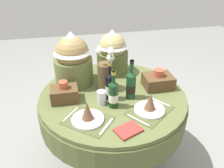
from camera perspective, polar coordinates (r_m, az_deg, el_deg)
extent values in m
plane|color=gray|center=(2.48, 0.16, -17.29)|extent=(8.00, 8.00, 0.00)
cylinder|color=#5B6638|center=(2.00, 0.19, -2.93)|extent=(1.27, 1.27, 0.04)
cylinder|color=#545D33|center=(2.07, 0.18, -5.83)|extent=(1.30, 1.30, 0.21)
cylinder|color=black|center=(2.22, 0.17, -10.79)|extent=(0.12, 0.12, 0.69)
cylinder|color=black|center=(2.47, 0.16, -17.05)|extent=(0.61, 0.61, 0.03)
cube|color=#4E562F|center=(1.70, -6.09, -9.07)|extent=(0.43, 0.42, 0.00)
cylinder|color=white|center=(1.69, -6.11, -8.81)|extent=(0.24, 0.24, 0.02)
cone|color=brown|center=(1.65, -6.26, -6.71)|extent=(0.09, 0.09, 0.14)
cube|color=silver|center=(1.77, -10.38, -7.45)|extent=(0.13, 0.16, 0.00)
cube|color=silver|center=(1.64, -1.42, -10.59)|extent=(0.13, 0.16, 0.00)
cube|color=#4E562F|center=(1.81, 9.39, -6.64)|extent=(0.43, 0.41, 0.00)
cylinder|color=white|center=(1.80, 9.42, -6.38)|extent=(0.24, 0.24, 0.02)
cone|color=brown|center=(1.76, 9.63, -4.34)|extent=(0.09, 0.09, 0.14)
cube|color=silver|center=(1.70, 6.55, -8.97)|extent=(0.12, 0.16, 0.00)
cube|color=silver|center=(1.92, 11.91, -4.38)|extent=(0.13, 0.16, 0.00)
cylinder|color=brown|center=(2.00, -1.73, 1.92)|extent=(0.14, 0.14, 0.25)
sphere|color=white|center=(1.88, -0.36, 8.05)|extent=(0.05, 0.05, 0.05)
cylinder|color=#4C7038|center=(1.91, -0.35, 6.16)|extent=(0.01, 0.01, 0.10)
sphere|color=white|center=(1.96, -0.34, 8.60)|extent=(0.05, 0.05, 0.05)
cylinder|color=#4C7038|center=(1.98, -0.34, 6.95)|extent=(0.01, 0.01, 0.09)
sphere|color=white|center=(1.93, -0.31, 6.58)|extent=(0.07, 0.07, 0.07)
cylinder|color=#4C7038|center=(1.94, -0.31, 5.52)|extent=(0.01, 0.01, 0.03)
sphere|color=white|center=(1.88, -3.48, 8.23)|extent=(0.05, 0.05, 0.05)
cylinder|color=#4C7038|center=(1.91, -3.42, 6.29)|extent=(0.01, 0.01, 0.11)
cylinder|color=#194223|center=(1.89, 4.76, -0.64)|extent=(0.08, 0.08, 0.21)
cylinder|color=black|center=(1.90, 4.74, -1.08)|extent=(0.08, 0.08, 0.07)
cone|color=#194223|center=(1.83, 4.92, 2.71)|extent=(0.08, 0.08, 0.04)
cylinder|color=#194223|center=(1.80, 5.02, 4.57)|extent=(0.03, 0.03, 0.10)
cylinder|color=black|center=(1.78, 5.07, 5.61)|extent=(0.03, 0.03, 0.02)
cylinder|color=#143819|center=(1.78, 0.35, -2.98)|extent=(0.08, 0.08, 0.20)
cylinder|color=silver|center=(1.79, 0.35, -3.41)|extent=(0.08, 0.08, 0.07)
cone|color=#143819|center=(1.72, 0.37, 0.31)|extent=(0.08, 0.08, 0.03)
cylinder|color=#143819|center=(1.69, 0.37, 1.96)|extent=(0.03, 0.03, 0.08)
cylinder|color=#B29933|center=(1.68, 0.38, 2.76)|extent=(0.03, 0.03, 0.02)
cylinder|color=black|center=(1.87, -0.56, -0.93)|extent=(0.07, 0.07, 0.22)
cylinder|color=silver|center=(1.88, -0.56, -1.38)|extent=(0.07, 0.07, 0.07)
cone|color=black|center=(1.81, -0.58, 2.44)|extent=(0.07, 0.07, 0.03)
cylinder|color=black|center=(1.78, -0.59, 4.12)|extent=(0.03, 0.03, 0.09)
cylinder|color=#B29933|center=(1.76, -0.60, 5.02)|extent=(0.03, 0.03, 0.02)
cylinder|color=silver|center=(1.83, -2.66, -3.42)|extent=(0.07, 0.07, 0.12)
cube|color=#99332D|center=(1.60, 4.12, -11.53)|extent=(0.21, 0.19, 0.02)
cylinder|color=olive|center=(2.13, -9.56, 3.31)|extent=(0.35, 0.35, 0.24)
sphere|color=#9E7F4C|center=(2.06, -9.99, 7.84)|extent=(0.30, 0.30, 0.30)
cone|color=silver|center=(2.02, -10.24, 10.36)|extent=(0.33, 0.33, 0.19)
cylinder|color=#566033|center=(2.32, 0.10, 5.64)|extent=(0.31, 0.31, 0.22)
sphere|color=tan|center=(2.25, 0.10, 9.41)|extent=(0.27, 0.27, 0.27)
cone|color=silver|center=(2.22, 0.10, 11.49)|extent=(0.30, 0.30, 0.17)
cube|color=brown|center=(1.91, -11.90, -2.49)|extent=(0.22, 0.16, 0.12)
cylinder|color=#B24C33|center=(1.87, -12.19, -0.18)|extent=(0.07, 0.07, 0.06)
cube|color=brown|center=(2.10, 11.53, 0.69)|extent=(0.26, 0.20, 0.11)
cylinder|color=#B24C33|center=(2.06, 11.77, 2.80)|extent=(0.09, 0.09, 0.06)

